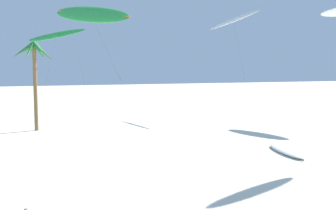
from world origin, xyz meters
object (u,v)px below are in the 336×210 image
(flying_kite_1, at_px, (91,14))
(flying_kite_2, at_px, (56,35))
(flying_kite_6, at_px, (233,20))
(palm_tree_4, at_px, (34,60))
(grounded_kite_3, at_px, (287,151))

(flying_kite_1, bearing_deg, flying_kite_2, 92.18)
(flying_kite_6, bearing_deg, flying_kite_2, -179.37)
(palm_tree_4, bearing_deg, flying_kite_2, 53.06)
(flying_kite_2, height_order, flying_kite_6, flying_kite_6)
(flying_kite_1, distance_m, grounded_kite_3, 18.89)
(palm_tree_4, bearing_deg, flying_kite_1, -76.79)
(flying_kite_1, relative_size, flying_kite_6, 0.81)
(flying_kite_6, relative_size, grounded_kite_3, 2.51)
(flying_kite_1, xyz_separation_m, grounded_kite_3, (14.70, -5.00, -10.75))
(flying_kite_6, height_order, grounded_kite_3, flying_kite_6)
(palm_tree_4, distance_m, flying_kite_6, 28.04)
(flying_kite_1, relative_size, grounded_kite_3, 2.03)
(flying_kite_6, xyz_separation_m, grounded_kite_3, (-9.03, -23.51, -13.39))
(grounded_kite_3, bearing_deg, flying_kite_6, 69.00)
(flying_kite_1, height_order, flying_kite_2, flying_kite_1)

